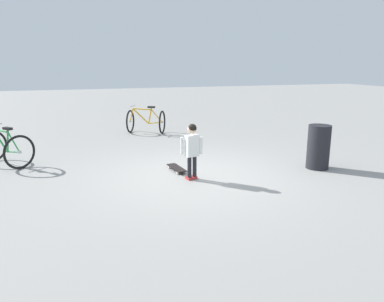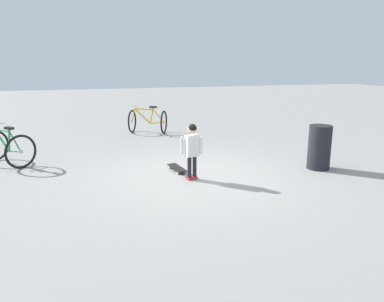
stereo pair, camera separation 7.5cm
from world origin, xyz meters
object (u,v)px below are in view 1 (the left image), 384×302
skateboard (177,168)px  bicycle_near (146,121)px  child_person (192,145)px  bicycle_mid (5,148)px  trash_bin (319,147)px

skateboard → bicycle_near: 4.23m
child_person → skateboard: size_ratio=1.60×
bicycle_mid → bicycle_near: bearing=36.9°
child_person → bicycle_near: size_ratio=0.83×
skateboard → bicycle_near: (0.21, 4.21, 0.32)m
child_person → trash_bin: (2.71, -0.10, -0.20)m
child_person → trash_bin: size_ratio=1.17×
skateboard → trash_bin: size_ratio=0.73×
child_person → bicycle_mid: bearing=148.0°
child_person → trash_bin: bearing=-2.0°
bicycle_near → trash_bin: bearing=-62.0°
bicycle_mid → skateboard: bearing=-24.7°
bicycle_near → bicycle_mid: 4.45m
skateboard → bicycle_near: bicycle_near is taller
child_person → bicycle_near: bearing=88.9°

